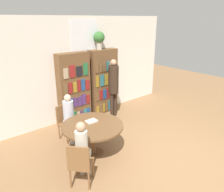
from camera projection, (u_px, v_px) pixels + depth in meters
ground_plane at (171, 161)px, 4.75m from camera, size 16.00×16.00×0.00m
wall_back at (85, 68)px, 6.61m from camera, size 6.40×0.07×3.00m
bookshelf_left at (74, 88)px, 6.32m from camera, size 0.95×0.34×2.04m
bookshelf_right at (103, 82)px, 6.96m from camera, size 0.95×0.34×2.04m
flower_vase at (99, 38)px, 6.44m from camera, size 0.33×0.33×0.53m
reading_table at (93, 129)px, 4.80m from camera, size 1.36×1.36×0.73m
chair_near_camera at (80, 163)px, 3.89m from camera, size 0.57×0.57×0.89m
chair_left_side at (66, 120)px, 5.51m from camera, size 0.44×0.44×0.89m
seated_reader_left at (70, 116)px, 5.32m from camera, size 0.29×0.38×1.22m
seated_reader_right at (82, 148)px, 4.00m from camera, size 0.39×0.39×1.23m
librarian_standing at (113, 82)px, 6.57m from camera, size 0.30×0.57×1.80m
open_book_on_table at (91, 121)px, 4.90m from camera, size 0.24×0.18×0.03m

